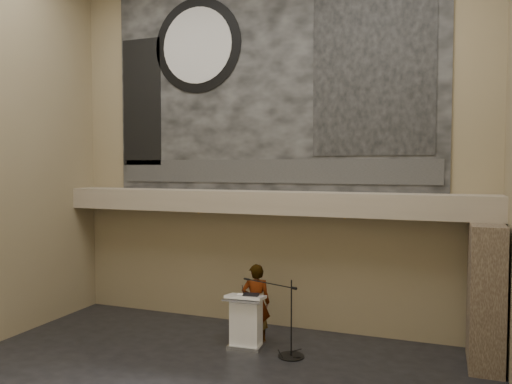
% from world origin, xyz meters
% --- Properties ---
extents(wall_back, '(10.00, 0.02, 8.50)m').
position_xyz_m(wall_back, '(0.00, 4.00, 4.25)').
color(wall_back, '#867655').
rests_on(wall_back, floor).
extents(soffit, '(10.00, 0.80, 0.50)m').
position_xyz_m(soffit, '(0.00, 3.60, 2.95)').
color(soffit, gray).
rests_on(soffit, wall_back).
extents(sprinkler_left, '(0.04, 0.04, 0.06)m').
position_xyz_m(sprinkler_left, '(-1.60, 3.55, 2.67)').
color(sprinkler_left, '#B2893D').
rests_on(sprinkler_left, soffit).
extents(sprinkler_right, '(0.04, 0.04, 0.06)m').
position_xyz_m(sprinkler_right, '(1.90, 3.55, 2.67)').
color(sprinkler_right, '#B2893D').
rests_on(sprinkler_right, soffit).
extents(banner, '(8.00, 0.05, 5.00)m').
position_xyz_m(banner, '(0.00, 3.97, 5.70)').
color(banner, black).
rests_on(banner, wall_back).
extents(banner_text_strip, '(7.76, 0.02, 0.55)m').
position_xyz_m(banner_text_strip, '(0.00, 3.93, 3.65)').
color(banner_text_strip, '#2C2C2C').
rests_on(banner_text_strip, banner).
extents(banner_clock_rim, '(2.30, 0.02, 2.30)m').
position_xyz_m(banner_clock_rim, '(-1.80, 3.93, 6.70)').
color(banner_clock_rim, black).
rests_on(banner_clock_rim, banner).
extents(banner_clock_face, '(1.84, 0.02, 1.84)m').
position_xyz_m(banner_clock_face, '(-1.80, 3.91, 6.70)').
color(banner_clock_face, silver).
rests_on(banner_clock_face, banner).
extents(banner_building_print, '(2.60, 0.02, 3.60)m').
position_xyz_m(banner_building_print, '(2.40, 3.93, 5.80)').
color(banner_building_print, black).
rests_on(banner_building_print, banner).
extents(banner_brick_print, '(1.10, 0.02, 3.20)m').
position_xyz_m(banner_brick_print, '(-3.40, 3.93, 5.40)').
color(banner_brick_print, black).
rests_on(banner_brick_print, banner).
extents(stone_pier, '(0.60, 1.40, 2.70)m').
position_xyz_m(stone_pier, '(4.65, 3.15, 1.35)').
color(stone_pier, '#46382B').
rests_on(stone_pier, floor).
extents(lectern, '(0.80, 0.59, 1.14)m').
position_xyz_m(lectern, '(0.08, 2.40, 0.55)').
color(lectern, silver).
rests_on(lectern, floor).
extents(binder, '(0.35, 0.30, 0.04)m').
position_xyz_m(binder, '(0.19, 2.39, 1.12)').
color(binder, black).
rests_on(binder, lectern).
extents(papers, '(0.27, 0.33, 0.00)m').
position_xyz_m(papers, '(-0.00, 2.36, 1.10)').
color(papers, silver).
rests_on(papers, lectern).
extents(speaker_person, '(0.72, 0.61, 1.69)m').
position_xyz_m(speaker_person, '(0.15, 2.79, 0.84)').
color(speaker_person, white).
rests_on(speaker_person, floor).
extents(mic_stand, '(1.42, 0.68, 1.54)m').
position_xyz_m(mic_stand, '(1.07, 2.25, 0.22)').
color(mic_stand, black).
rests_on(mic_stand, floor).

